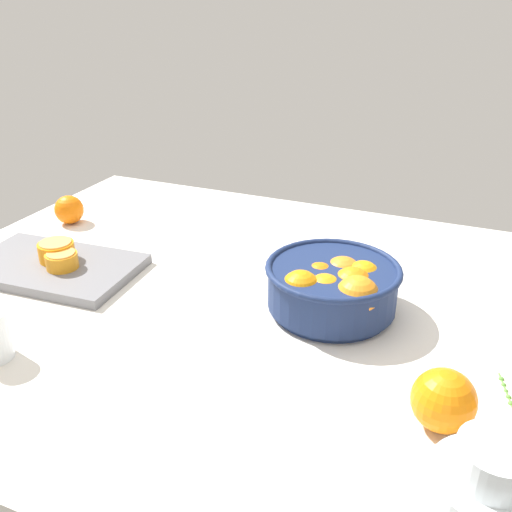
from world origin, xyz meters
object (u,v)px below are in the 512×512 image
at_px(orange_half_1, 57,251).
at_px(loose_orange_0, 69,210).
at_px(loose_orange_1, 444,400).
at_px(cutting_board, 53,267).
at_px(fruit_bowl, 334,286).
at_px(orange_half_0, 62,260).

distance_m(orange_half_1, loose_orange_0, 0.26).
height_order(loose_orange_0, loose_orange_1, loose_orange_1).
xyz_separation_m(cutting_board, loose_orange_1, (0.80, -0.16, 0.03)).
bearing_deg(orange_half_1, loose_orange_0, 124.08).
height_order(orange_half_1, loose_orange_1, loose_orange_1).
bearing_deg(loose_orange_1, loose_orange_0, 157.60).
height_order(cutting_board, loose_orange_1, loose_orange_1).
height_order(fruit_bowl, loose_orange_1, fruit_bowl).
relative_size(fruit_bowl, orange_half_0, 3.79).
height_order(cutting_board, orange_half_0, orange_half_0).
relative_size(fruit_bowl, orange_half_1, 3.30).
bearing_deg(loose_orange_1, orange_half_1, 167.64).
distance_m(fruit_bowl, cutting_board, 0.59).
bearing_deg(orange_half_0, cutting_board, 165.88).
distance_m(cutting_board, loose_orange_1, 0.82).
bearing_deg(orange_half_0, loose_orange_1, -11.07).
distance_m(fruit_bowl, loose_orange_1, 0.32).
bearing_deg(loose_orange_0, loose_orange_1, -22.40).
height_order(orange_half_0, orange_half_1, orange_half_1).
bearing_deg(fruit_bowl, cutting_board, -172.98).
bearing_deg(orange_half_1, orange_half_0, -36.55).
xyz_separation_m(fruit_bowl, cutting_board, (-0.58, -0.07, -0.04)).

